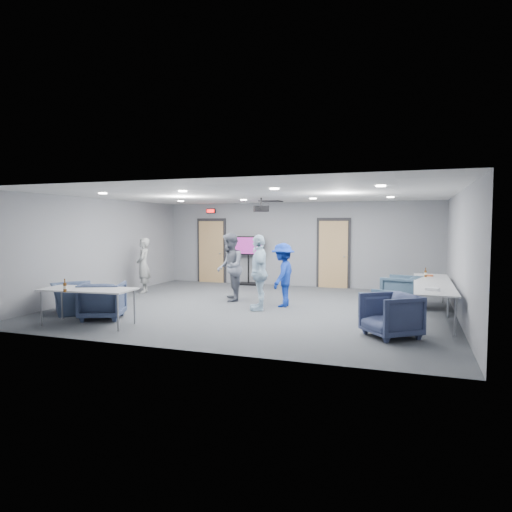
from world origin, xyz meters
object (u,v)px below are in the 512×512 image
(person_a, at_px, (143,265))
(chair_front_a, at_px, (103,300))
(table_right_b, at_px, (435,291))
(bottle_right, at_px, (426,274))
(person_c, at_px, (259,272))
(tv_stand, at_px, (248,257))
(bottle_front, at_px, (65,287))
(chair_right_a, at_px, (401,291))
(person_b, at_px, (230,267))
(chair_front_b, at_px, (73,298))
(person_d, at_px, (283,275))
(chair_right_c, at_px, (391,315))
(table_right_a, at_px, (431,280))
(table_front_left, at_px, (88,291))
(projector, at_px, (261,209))
(chair_right_b, at_px, (380,306))

(person_a, relative_size, chair_front_a, 1.85)
(table_right_b, xyz_separation_m, bottle_right, (-0.13, 2.03, 0.13))
(person_c, xyz_separation_m, chair_front_a, (-2.80, -2.04, -0.49))
(tv_stand, bearing_deg, table_right_b, -38.85)
(tv_stand, bearing_deg, person_c, -66.76)
(bottle_front, xyz_separation_m, tv_stand, (1.02, 7.25, 0.09))
(person_a, distance_m, bottle_front, 4.74)
(chair_right_a, relative_size, chair_front_a, 0.97)
(person_b, height_order, person_c, person_b)
(chair_front_a, height_order, chair_front_b, chair_front_a)
(person_d, distance_m, bottle_front, 4.92)
(table_right_b, bearing_deg, chair_front_a, 104.11)
(chair_right_a, bearing_deg, person_a, -75.49)
(chair_front_b, xyz_separation_m, tv_stand, (2.08, 5.84, 0.58))
(chair_right_c, xyz_separation_m, bottle_front, (-5.82, -1.46, 0.43))
(person_a, distance_m, chair_front_a, 3.70)
(person_a, distance_m, table_right_a, 7.85)
(table_front_left, height_order, projector, projector)
(chair_right_b, distance_m, bottle_right, 2.21)
(chair_right_c, relative_size, projector, 1.77)
(chair_right_b, bearing_deg, person_c, -77.04)
(tv_stand, bearing_deg, table_front_left, -97.69)
(table_right_b, bearing_deg, chair_right_c, 149.49)
(bottle_right, bearing_deg, chair_front_b, -155.83)
(bottle_front, bearing_deg, table_right_b, 22.78)
(bottle_front, relative_size, tv_stand, 0.16)
(person_a, distance_m, table_front_left, 4.29)
(chair_right_c, height_order, table_right_a, chair_right_c)
(chair_right_b, bearing_deg, table_right_b, 104.74)
(person_b, xyz_separation_m, chair_right_c, (4.15, -2.60, -0.50))
(chair_front_b, bearing_deg, person_c, -112.16)
(table_right_a, relative_size, table_right_b, 1.00)
(table_right_b, xyz_separation_m, tv_stand, (-5.57, 4.49, 0.22))
(chair_right_c, bearing_deg, person_b, -159.58)
(chair_front_b, bearing_deg, chair_right_b, -124.11)
(table_right_a, relative_size, bottle_front, 7.55)
(chair_front_b, distance_m, projector, 5.07)
(chair_right_c, bearing_deg, chair_right_b, 154.26)
(person_b, bearing_deg, person_c, 29.02)
(person_a, relative_size, person_c, 0.91)
(person_d, bearing_deg, chair_right_c, 50.32)
(person_b, distance_m, chair_right_b, 4.09)
(chair_front_a, distance_m, projector, 4.62)
(table_right_a, bearing_deg, bottle_front, 125.32)
(person_d, distance_m, projector, 1.98)
(person_a, height_order, person_d, person_a)
(chair_front_a, bearing_deg, table_right_a, -174.46)
(person_d, relative_size, chair_right_a, 1.84)
(person_a, xyz_separation_m, chair_front_b, (0.19, -3.15, -0.47))
(bottle_front, bearing_deg, projector, 62.30)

